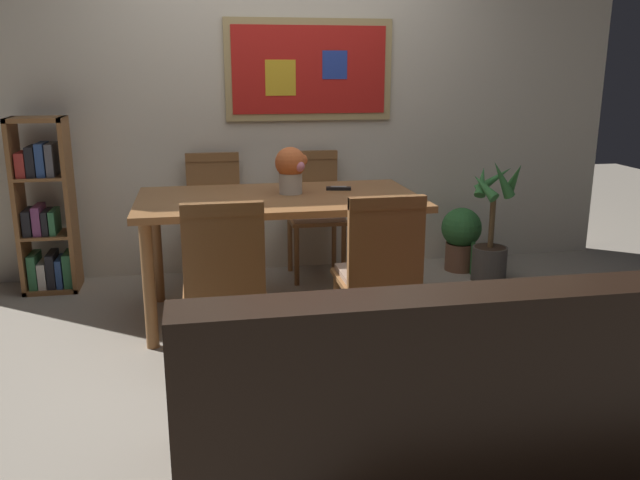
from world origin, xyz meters
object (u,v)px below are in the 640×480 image
dining_chair_far_right (314,203)px  potted_ivy (461,236)px  tv_remote (339,188)px  dining_chair_near_left (224,274)px  dining_chair_far_left (214,207)px  flower_vase (291,168)px  potted_palm (492,235)px  dining_table (279,211)px  bookshelf (45,215)px  dining_chair_near_right (380,265)px  leather_couch (429,406)px

dining_chair_far_right → potted_ivy: 1.15m
potted_ivy → tv_remote: tv_remote is taller
dining_chair_far_right → dining_chair_near_left: bearing=-114.6°
dining_chair_far_left → potted_ivy: size_ratio=1.78×
flower_vase → dining_chair_far_right: bearing=69.1°
dining_chair_far_right → potted_palm: 1.30m
dining_chair_far_right → dining_table: bearing=-114.4°
potted_palm → tv_remote: 1.28m
dining_table → potted_palm: 1.65m
bookshelf → flower_vase: (1.59, -0.68, 0.38)m
dining_chair_near_right → dining_chair_far_left: size_ratio=1.00×
bookshelf → potted_ivy: 2.98m
dining_chair_near_right → bookshelf: bookshelf is taller
dining_chair_near_left → leather_couch: bearing=-55.8°
dining_table → dining_chair_near_right: dining_chair_near_right is taller
potted_ivy → tv_remote: size_ratio=3.16×
bookshelf → tv_remote: (1.90, -0.62, 0.23)m
dining_chair_near_right → dining_chair_near_left: (-0.78, -0.00, 0.00)m
dining_chair_far_right → leather_couch: (-0.04, -2.60, -0.22)m
dining_chair_near_right → potted_ivy: dining_chair_near_right is taller
dining_chair_far_left → dining_chair_far_right: bearing=-1.1°
potted_ivy → dining_chair_far_right: bearing=173.8°
dining_table → dining_chair_far_right: dining_chair_far_right is taller
leather_couch → bookshelf: 3.16m
dining_chair_near_right → dining_chair_far_right: size_ratio=1.00×
dining_chair_near_right → dining_chair_far_right: same height
dining_table → dining_chair_far_right: 0.87m
tv_remote → dining_chair_near_left: bearing=-129.4°
leather_couch → bookshelf: (-1.82, 2.57, 0.22)m
flower_vase → potted_ivy: bearing=23.0°
tv_remote → bookshelf: bearing=161.8°
dining_chair_far_right → flower_vase: 0.84m
bookshelf → dining_chair_far_right: bearing=0.9°
leather_couch → tv_remote: (0.08, 1.94, 0.45)m
dining_chair_far_right → bookshelf: size_ratio=0.77×
bookshelf → potted_palm: bookshelf is taller
potted_palm → tv_remote: potted_palm is taller
bookshelf → potted_palm: bearing=-6.9°
dining_chair_near_left → dining_table: bearing=65.3°
dining_table → leather_couch: (0.32, -1.82, -0.35)m
dining_chair_near_right → dining_chair_far_left: same height
dining_chair_near_right → flower_vase: size_ratio=3.19×
dining_chair_far_left → dining_chair_near_left: same height
leather_couch → dining_chair_near_left: bearing=124.2°
potted_ivy → potted_palm: (0.11, -0.28, 0.08)m
potted_ivy → leather_couch: bearing=-114.9°
dining_chair_far_right → bookshelf: bearing=-179.1°
dining_table → bookshelf: 1.69m
bookshelf → flower_vase: bookshelf is taller
potted_palm → tv_remote: size_ratio=5.57×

